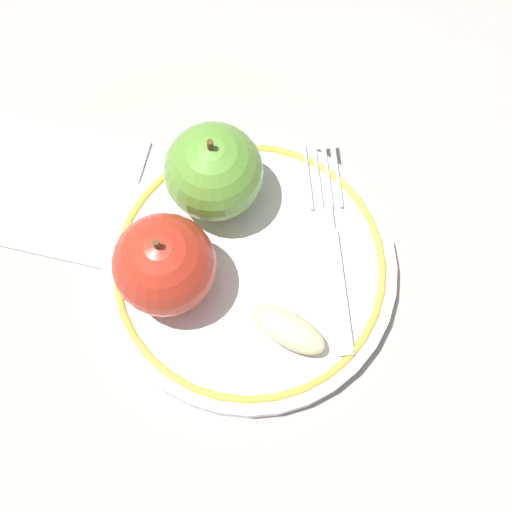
% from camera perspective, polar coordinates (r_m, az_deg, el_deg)
% --- Properties ---
extents(ground_plane, '(2.00, 2.00, 0.00)m').
position_cam_1_polar(ground_plane, '(0.57, -0.50, -2.60)').
color(ground_plane, '#AEA29B').
extents(plate, '(0.23, 0.23, 0.02)m').
position_cam_1_polar(plate, '(0.56, -0.00, -0.99)').
color(plate, white).
rests_on(plate, ground_plane).
extents(apple_red_whole, '(0.08, 0.08, 0.09)m').
position_cam_1_polar(apple_red_whole, '(0.52, -7.33, -0.46)').
color(apple_red_whole, red).
rests_on(apple_red_whole, plate).
extents(apple_second_whole, '(0.08, 0.08, 0.09)m').
position_cam_1_polar(apple_second_whole, '(0.54, -3.40, 6.73)').
color(apple_second_whole, '#65A039').
rests_on(apple_second_whole, plate).
extents(apple_slice_front, '(0.07, 0.05, 0.02)m').
position_cam_1_polar(apple_slice_front, '(0.53, 2.65, -5.91)').
color(apple_slice_front, beige).
rests_on(apple_slice_front, plate).
extents(fork, '(0.04, 0.19, 0.00)m').
position_cam_1_polar(fork, '(0.56, 6.09, 0.77)').
color(fork, silver).
rests_on(fork, plate).
extents(napkin_folded, '(0.16, 0.15, 0.01)m').
position_cam_1_polar(napkin_folded, '(0.62, -16.03, 5.35)').
color(napkin_folded, silver).
rests_on(napkin_folded, ground_plane).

